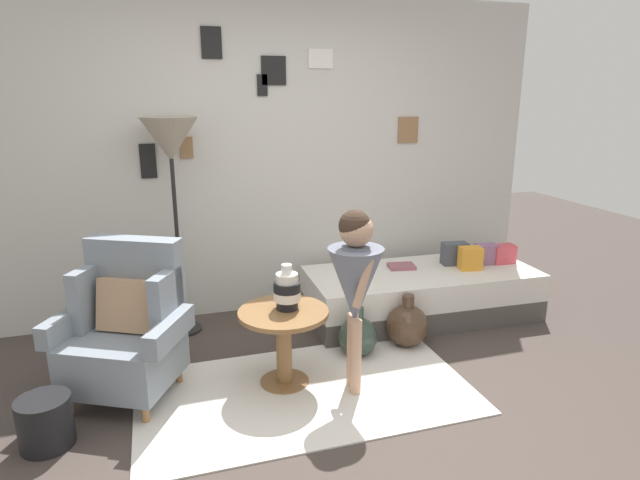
% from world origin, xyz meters
% --- Properties ---
extents(ground_plane, '(12.00, 12.00, 0.00)m').
position_xyz_m(ground_plane, '(0.00, 0.00, 0.00)').
color(ground_plane, '#423833').
extents(gallery_wall, '(4.80, 0.12, 2.60)m').
position_xyz_m(gallery_wall, '(0.00, 1.95, 1.30)').
color(gallery_wall, beige).
rests_on(gallery_wall, ground).
extents(rug, '(2.08, 1.16, 0.01)m').
position_xyz_m(rug, '(-0.10, 0.45, 0.01)').
color(rug, silver).
rests_on(rug, ground).
extents(armchair, '(0.90, 0.82, 0.97)m').
position_xyz_m(armchair, '(-1.15, 0.78, 0.44)').
color(armchair, '#9E7042').
rests_on(armchair, ground).
extents(daybed, '(1.92, 0.86, 0.40)m').
position_xyz_m(daybed, '(1.16, 1.33, 0.20)').
color(daybed, '#4C4742').
rests_on(daybed, ground).
extents(pillow_head, '(0.20, 0.12, 0.16)m').
position_xyz_m(pillow_head, '(1.93, 1.32, 0.48)').
color(pillow_head, '#D64C56').
rests_on(pillow_head, daybed).
extents(pillow_mid, '(0.19, 0.14, 0.17)m').
position_xyz_m(pillow_mid, '(1.78, 1.34, 0.49)').
color(pillow_mid, gray).
rests_on(pillow_mid, daybed).
extents(pillow_back, '(0.20, 0.15, 0.19)m').
position_xyz_m(pillow_back, '(1.56, 1.25, 0.50)').
color(pillow_back, orange).
rests_on(pillow_back, daybed).
extents(pillow_extra, '(0.23, 0.15, 0.19)m').
position_xyz_m(pillow_extra, '(1.51, 1.41, 0.50)').
color(pillow_extra, '#474C56').
rests_on(pillow_extra, daybed).
extents(side_table, '(0.57, 0.57, 0.51)m').
position_xyz_m(side_table, '(-0.20, 0.60, 0.37)').
color(side_table, olive).
rests_on(side_table, ground).
extents(vase_striped, '(0.17, 0.17, 0.29)m').
position_xyz_m(vase_striped, '(-0.17, 0.62, 0.63)').
color(vase_striped, black).
rests_on(vase_striped, side_table).
extents(floor_lamp, '(0.42, 0.42, 1.67)m').
position_xyz_m(floor_lamp, '(-0.78, 1.62, 1.45)').
color(floor_lamp, black).
rests_on(floor_lamp, ground).
extents(person_child, '(0.34, 0.34, 1.18)m').
position_xyz_m(person_child, '(0.20, 0.39, 0.76)').
color(person_child, tan).
rests_on(person_child, ground).
extents(book_on_daybed, '(0.25, 0.20, 0.03)m').
position_xyz_m(book_on_daybed, '(1.03, 1.45, 0.42)').
color(book_on_daybed, '#955561').
rests_on(book_on_daybed, daybed).
extents(demijohn_near, '(0.28, 0.28, 0.37)m').
position_xyz_m(demijohn_near, '(0.40, 0.82, 0.15)').
color(demijohn_near, '#2D3D33').
rests_on(demijohn_near, ground).
extents(demijohn_far, '(0.32, 0.32, 0.40)m').
position_xyz_m(demijohn_far, '(0.80, 0.86, 0.16)').
color(demijohn_far, '#473323').
rests_on(demijohn_far, ground).
extents(magazine_basket, '(0.28, 0.28, 0.28)m').
position_xyz_m(magazine_basket, '(-1.57, 0.35, 0.14)').
color(magazine_basket, black).
rests_on(magazine_basket, ground).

